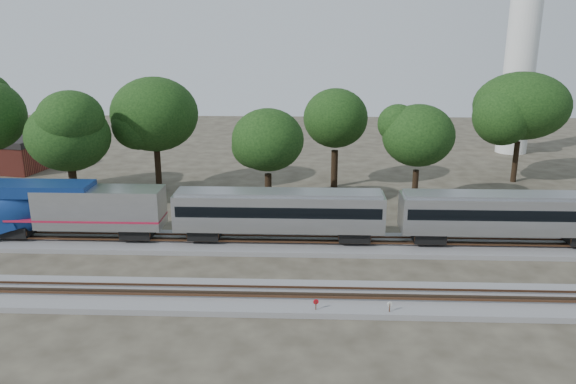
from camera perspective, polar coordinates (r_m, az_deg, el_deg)
name	(u,v)px	position (r m, az deg, el deg)	size (l,w,h in m)	color
ground	(243,275)	(42.83, -4.60, -8.40)	(160.00, 160.00, 0.00)	#383328
track_far	(251,243)	(48.24, -3.78, -5.21)	(160.00, 5.00, 0.73)	slate
track_near	(236,297)	(39.17, -5.29, -10.56)	(160.00, 5.00, 0.73)	slate
train	(509,213)	(49.81, 21.54, -1.98)	(91.03, 3.14, 4.63)	#B1B3B8
switch_stand_red	(316,305)	(36.87, 2.85, -11.40)	(0.36, 0.11, 1.14)	#512D19
switch_stand_white	(390,307)	(37.16, 10.28, -11.46)	(0.35, 0.12, 1.10)	#512D19
switch_lever	(328,312)	(37.26, 4.06, -12.11)	(0.50, 0.30, 0.30)	#512D19
brick_building	(8,154)	(81.81, -26.53, 3.49)	(10.03, 7.90, 4.32)	maroon
tree_2	(68,136)	(60.54, -21.43, 5.28)	(7.62, 7.62, 10.75)	black
tree_3	(155,114)	(63.58, -13.41, 7.68)	(9.00, 9.00, 12.69)	black
tree_4	(268,140)	(54.95, -2.07, 5.29)	(7.54, 7.54, 10.62)	black
tree_5	(336,118)	(64.41, 4.85, 7.47)	(8.22, 8.22, 11.59)	black
tree_6	(418,136)	(57.37, 13.10, 5.59)	(7.78, 7.78, 10.97)	black
tree_7	(522,106)	(71.74, 22.65, 8.06)	(9.32, 9.32, 13.14)	black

